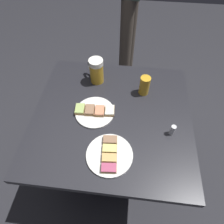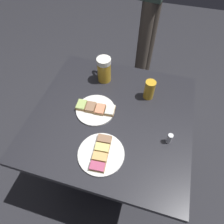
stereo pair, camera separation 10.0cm
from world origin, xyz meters
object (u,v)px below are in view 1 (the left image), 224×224
(plate_near, at_px, (109,154))
(beer_glass_small, at_px, (144,86))
(salt_shaker, at_px, (173,130))
(plate_far, at_px, (95,111))
(beer_mug, at_px, (96,71))

(plate_near, bearing_deg, beer_glass_small, 160.45)
(plate_near, height_order, salt_shaker, salt_shaker)
(plate_near, distance_m, plate_far, 0.25)
(plate_near, relative_size, plate_far, 1.02)
(beer_mug, height_order, beer_glass_small, beer_mug)
(plate_near, distance_m, beer_mug, 0.50)
(beer_glass_small, bearing_deg, plate_far, -55.40)
(plate_near, distance_m, salt_shaker, 0.32)
(plate_far, height_order, beer_mug, beer_mug)
(plate_far, relative_size, beer_mug, 1.39)
(beer_mug, bearing_deg, salt_shaker, 52.39)
(plate_far, xyz_separation_m, beer_glass_small, (-0.17, 0.25, 0.05))
(plate_near, height_order, beer_glass_small, beer_glass_small)
(plate_near, bearing_deg, salt_shaker, 117.75)
(beer_glass_small, bearing_deg, plate_near, -19.55)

